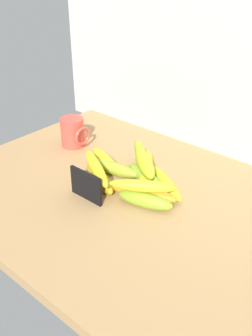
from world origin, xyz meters
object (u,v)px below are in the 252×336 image
object	(u,v)px
banana_1	(106,161)
banana_2	(145,200)
banana_3	(142,192)
banana_8	(142,186)
banana_6	(100,178)
banana_5	(114,168)
banana_9	(96,168)
chalkboard_sign	(86,187)
banana_0	(146,178)
banana_4	(146,167)
banana_10	(141,155)
banana_7	(166,183)
coffee_mug	(73,132)
banana_11	(145,163)

from	to	relation	value
banana_1	banana_2	bearing A→B (deg)	-21.71
banana_3	banana_8	size ratio (longest dim) A/B	1.12
banana_6	banana_8	world-z (taller)	banana_8
banana_5	banana_9	bearing A→B (deg)	-86.37
chalkboard_sign	banana_6	size ratio (longest dim) A/B	0.62
chalkboard_sign	banana_0	xyz separation A→B (cm)	(7.45, 16.34, -1.76)
banana_4	banana_10	distance (cm)	4.19
banana_6	banana_7	xyz separation A→B (cm)	(15.56, 10.74, -0.29)
banana_6	banana_8	size ratio (longest dim) A/B	1.01
banana_10	banana_7	bearing A→B (deg)	-10.32
coffee_mug	banana_3	size ratio (longest dim) A/B	0.50
banana_9	banana_3	bearing A→B (deg)	13.55
banana_3	banana_4	world-z (taller)	banana_4
banana_2	banana_9	xyz separation A→B (cm)	(-16.89, -1.00, 3.70)
banana_1	banana_11	size ratio (longest dim) A/B	1.09
chalkboard_sign	banana_10	world-z (taller)	chalkboard_sign
banana_0	banana_10	xyz separation A→B (cm)	(-4.84, 3.83, 3.99)
banana_2	banana_0	bearing A→B (deg)	127.80
banana_7	banana_8	world-z (taller)	banana_8
banana_6	banana_9	size ratio (longest dim) A/B	0.85
banana_5	banana_7	xyz separation A→B (cm)	(16.10, 3.95, -0.21)
banana_5	banana_9	xyz separation A→B (cm)	(0.50, -7.85, 3.79)
banana_2	banana_11	xyz separation A→B (cm)	(-7.86, 9.34, 4.30)
banana_5	banana_8	distance (cm)	17.79
banana_0	banana_8	world-z (taller)	banana_8
banana_1	banana_6	distance (cm)	10.68
banana_5	banana_10	distance (cm)	9.12
coffee_mug	banana_11	world-z (taller)	coffee_mug
chalkboard_sign	banana_2	bearing A→B (deg)	27.55
chalkboard_sign	banana_7	size ratio (longest dim) A/B	0.58
banana_0	banana_8	size ratio (longest dim) A/B	0.97
banana_10	banana_3	bearing A→B (deg)	-49.80
coffee_mug	banana_1	bearing A→B (deg)	-9.28
banana_7	banana_11	world-z (taller)	banana_11
banana_1	banana_10	size ratio (longest dim) A/B	0.96
banana_5	banana_8	world-z (taller)	banana_8
banana_2	banana_5	xyz separation A→B (cm)	(-17.39, 6.85, -0.09)
coffee_mug	banana_9	world-z (taller)	coffee_mug
banana_2	banana_7	bearing A→B (deg)	96.79
chalkboard_sign	banana_8	bearing A→B (deg)	30.81
coffee_mug	banana_2	bearing A→B (deg)	-16.35
banana_3	banana_7	distance (cm)	8.61
coffee_mug	banana_4	bearing A→B (deg)	2.65
chalkboard_sign	banana_4	size ratio (longest dim) A/B	0.54
banana_8	banana_10	xyz separation A→B (cm)	(-10.42, 12.40, 0.30)
chalkboard_sign	banana_2	distance (cm)	16.26
banana_9	banana_10	distance (cm)	14.64
banana_0	banana_10	size ratio (longest dim) A/B	0.89
banana_1	banana_10	xyz separation A→B (cm)	(10.93, 3.68, 4.30)
banana_5	banana_11	size ratio (longest dim) A/B	1.00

